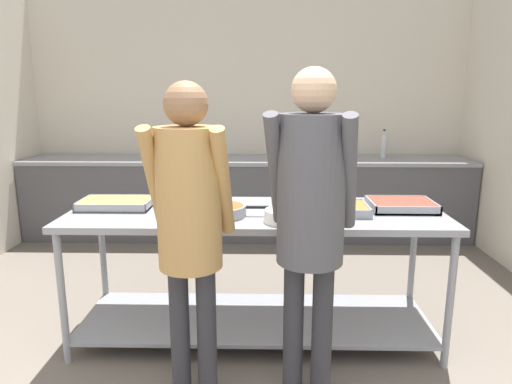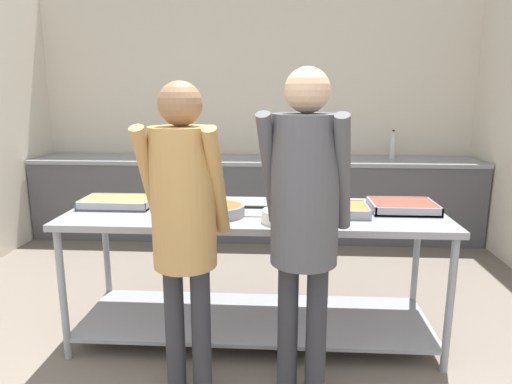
{
  "view_description": "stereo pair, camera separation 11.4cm",
  "coord_description": "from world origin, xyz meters",
  "px_view_note": "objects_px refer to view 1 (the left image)",
  "views": [
    {
      "loc": [
        0.21,
        -1.11,
        1.6
      ],
      "look_at": [
        0.15,
        1.77,
        0.96
      ],
      "focal_mm": 32.0,
      "sensor_mm": 36.0,
      "label": 1
    },
    {
      "loc": [
        0.32,
        -1.1,
        1.6
      ],
      "look_at": [
        0.15,
        1.77,
        0.96
      ],
      "focal_mm": 32.0,
      "sensor_mm": 36.0,
      "label": 2
    }
  ],
  "objects_px": {
    "serving_tray_greens": "(338,209)",
    "guest_serving_left": "(189,211)",
    "broccoli_bowl": "(176,197)",
    "serving_tray_roast": "(116,204)",
    "water_bottle": "(384,145)",
    "guest_serving_right": "(311,205)",
    "serving_tray_vegetables": "(401,205)",
    "plate_stack": "(285,216)",
    "sauce_pan": "(223,210)"
  },
  "relations": [
    {
      "from": "guest_serving_left",
      "to": "water_bottle",
      "type": "xyz_separation_m",
      "value": [
        1.66,
        2.89,
        -0.0
      ]
    },
    {
      "from": "broccoli_bowl",
      "to": "water_bottle",
      "type": "height_order",
      "value": "water_bottle"
    },
    {
      "from": "plate_stack",
      "to": "guest_serving_right",
      "type": "bearing_deg",
      "value": -75.71
    },
    {
      "from": "sauce_pan",
      "to": "guest_serving_right",
      "type": "xyz_separation_m",
      "value": [
        0.48,
        -0.53,
        0.17
      ]
    },
    {
      "from": "serving_tray_roast",
      "to": "plate_stack",
      "type": "height_order",
      "value": "plate_stack"
    },
    {
      "from": "plate_stack",
      "to": "serving_tray_greens",
      "type": "xyz_separation_m",
      "value": [
        0.34,
        0.2,
        -0.01
      ]
    },
    {
      "from": "broccoli_bowl",
      "to": "serving_tray_roast",
      "type": "bearing_deg",
      "value": -155.1
    },
    {
      "from": "serving_tray_roast",
      "to": "sauce_pan",
      "type": "bearing_deg",
      "value": -14.93
    },
    {
      "from": "serving_tray_roast",
      "to": "guest_serving_left",
      "type": "xyz_separation_m",
      "value": [
        0.6,
        -0.71,
        0.14
      ]
    },
    {
      "from": "broccoli_bowl",
      "to": "serving_tray_greens",
      "type": "height_order",
      "value": "broccoli_bowl"
    },
    {
      "from": "guest_serving_left",
      "to": "broccoli_bowl",
      "type": "bearing_deg",
      "value": 105.21
    },
    {
      "from": "broccoli_bowl",
      "to": "guest_serving_right",
      "type": "relative_size",
      "value": 0.11
    },
    {
      "from": "plate_stack",
      "to": "sauce_pan",
      "type": "bearing_deg",
      "value": 162.26
    },
    {
      "from": "guest_serving_right",
      "to": "water_bottle",
      "type": "distance_m",
      "value": 3.09
    },
    {
      "from": "plate_stack",
      "to": "guest_serving_right",
      "type": "xyz_separation_m",
      "value": [
        0.1,
        -0.41,
        0.17
      ]
    },
    {
      "from": "serving_tray_vegetables",
      "to": "guest_serving_right",
      "type": "bearing_deg",
      "value": -132.05
    },
    {
      "from": "broccoli_bowl",
      "to": "water_bottle",
      "type": "xyz_separation_m",
      "value": [
        1.9,
        2.01,
        0.13
      ]
    },
    {
      "from": "water_bottle",
      "to": "sauce_pan",
      "type": "bearing_deg",
      "value": -123.3
    },
    {
      "from": "serving_tray_greens",
      "to": "water_bottle",
      "type": "bearing_deg",
      "value": 69.72
    },
    {
      "from": "sauce_pan",
      "to": "serving_tray_vegetables",
      "type": "bearing_deg",
      "value": 9.59
    },
    {
      "from": "guest_serving_left",
      "to": "serving_tray_greens",
      "type": "bearing_deg",
      "value": 36.65
    },
    {
      "from": "guest_serving_right",
      "to": "plate_stack",
      "type": "bearing_deg",
      "value": 104.29
    },
    {
      "from": "broccoli_bowl",
      "to": "guest_serving_left",
      "type": "xyz_separation_m",
      "value": [
        0.24,
        -0.88,
        0.13
      ]
    },
    {
      "from": "guest_serving_left",
      "to": "water_bottle",
      "type": "height_order",
      "value": "guest_serving_left"
    },
    {
      "from": "serving_tray_roast",
      "to": "serving_tray_vegetables",
      "type": "distance_m",
      "value": 1.84
    },
    {
      "from": "water_bottle",
      "to": "broccoli_bowl",
      "type": "bearing_deg",
      "value": -133.44
    },
    {
      "from": "serving_tray_greens",
      "to": "plate_stack",
      "type": "bearing_deg",
      "value": -148.94
    },
    {
      "from": "serving_tray_vegetables",
      "to": "water_bottle",
      "type": "distance_m",
      "value": 2.22
    },
    {
      "from": "guest_serving_right",
      "to": "guest_serving_left",
      "type": "bearing_deg",
      "value": 179.42
    },
    {
      "from": "water_bottle",
      "to": "serving_tray_vegetables",
      "type": "bearing_deg",
      "value": -101.05
    },
    {
      "from": "serving_tray_roast",
      "to": "water_bottle",
      "type": "xyz_separation_m",
      "value": [
        2.26,
        2.17,
        0.14
      ]
    },
    {
      "from": "sauce_pan",
      "to": "guest_serving_left",
      "type": "height_order",
      "value": "guest_serving_left"
    },
    {
      "from": "plate_stack",
      "to": "guest_serving_left",
      "type": "distance_m",
      "value": 0.64
    },
    {
      "from": "serving_tray_vegetables",
      "to": "guest_serving_left",
      "type": "xyz_separation_m",
      "value": [
        -1.24,
        -0.72,
        0.14
      ]
    },
    {
      "from": "guest_serving_right",
      "to": "serving_tray_roast",
      "type": "bearing_deg",
      "value": 148.7
    },
    {
      "from": "guest_serving_right",
      "to": "serving_tray_greens",
      "type": "bearing_deg",
      "value": 69.22
    },
    {
      "from": "water_bottle",
      "to": "guest_serving_right",
      "type": "bearing_deg",
      "value": -110.38
    },
    {
      "from": "broccoli_bowl",
      "to": "sauce_pan",
      "type": "bearing_deg",
      "value": -45.46
    },
    {
      "from": "plate_stack",
      "to": "serving_tray_greens",
      "type": "bearing_deg",
      "value": 31.06
    },
    {
      "from": "guest_serving_right",
      "to": "water_bottle",
      "type": "height_order",
      "value": "guest_serving_right"
    },
    {
      "from": "serving_tray_vegetables",
      "to": "water_bottle",
      "type": "relative_size",
      "value": 1.29
    },
    {
      "from": "serving_tray_vegetables",
      "to": "guest_serving_left",
      "type": "distance_m",
      "value": 1.44
    },
    {
      "from": "broccoli_bowl",
      "to": "guest_serving_left",
      "type": "relative_size",
      "value": 0.12
    },
    {
      "from": "sauce_pan",
      "to": "serving_tray_greens",
      "type": "distance_m",
      "value": 0.72
    },
    {
      "from": "serving_tray_vegetables",
      "to": "serving_tray_greens",
      "type": "bearing_deg",
      "value": -165.83
    },
    {
      "from": "serving_tray_greens",
      "to": "guest_serving_left",
      "type": "bearing_deg",
      "value": -143.35
    },
    {
      "from": "broccoli_bowl",
      "to": "sauce_pan",
      "type": "relative_size",
      "value": 0.45
    },
    {
      "from": "serving_tray_greens",
      "to": "guest_serving_left",
      "type": "relative_size",
      "value": 0.22
    },
    {
      "from": "sauce_pan",
      "to": "serving_tray_roast",
      "type": "bearing_deg",
      "value": 165.07
    },
    {
      "from": "plate_stack",
      "to": "serving_tray_vegetables",
      "type": "xyz_separation_m",
      "value": [
        0.76,
        0.31,
        -0.01
      ]
    }
  ]
}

